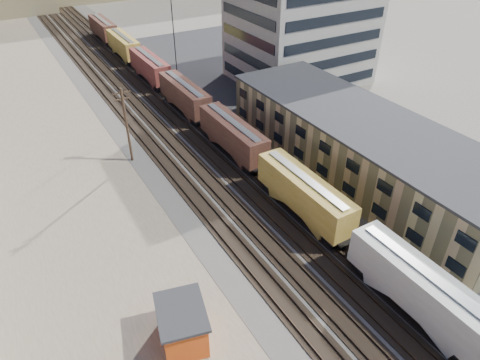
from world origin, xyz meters
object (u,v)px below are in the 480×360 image
freight_train (207,113)px  maintenance_shed (183,325)px  parked_car_blue (316,99)px  utility_pole_north (127,124)px

freight_train → maintenance_shed: (-17.65, -30.69, -1.03)m
freight_train → parked_car_blue: bearing=-1.2°
freight_train → parked_car_blue: 20.06m
utility_pole_north → parked_car_blue: bearing=3.9°
freight_train → maintenance_shed: freight_train is taller
maintenance_shed → parked_car_blue: 48.28m
utility_pole_north → freight_train: bearing=11.9°
freight_train → utility_pole_north: (-12.30, -2.59, 2.50)m
utility_pole_north → parked_car_blue: 32.65m
parked_car_blue → utility_pole_north: bearing=167.8°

